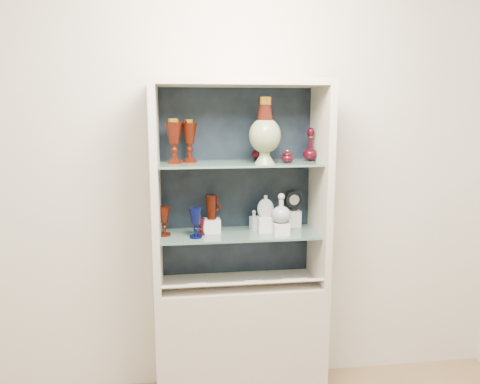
{
  "coord_description": "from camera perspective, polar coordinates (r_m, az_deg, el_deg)",
  "views": [
    {
      "loc": [
        -0.35,
        -1.11,
        1.77
      ],
      "look_at": [
        0.0,
        1.53,
        1.3
      ],
      "focal_mm": 35.0,
      "sensor_mm": 36.0,
      "label": 1
    }
  ],
  "objects": [
    {
      "name": "cabinet_side_right",
      "position": [
        2.81,
        9.76,
        0.73
      ],
      "size": [
        0.04,
        0.4,
        1.15
      ],
      "primitive_type": "cube",
      "color": "beige",
      "rests_on": "cabinet_base"
    },
    {
      "name": "shelf_upper",
      "position": [
        2.7,
        -0.06,
        3.5
      ],
      "size": [
        0.92,
        0.34,
        0.01
      ],
      "primitive_type": "cube",
      "color": "slate",
      "rests_on": "cabinet_side_left"
    },
    {
      "name": "clear_square_bottle",
      "position": [
        2.83,
        1.72,
        -3.45
      ],
      "size": [
        0.06,
        0.06,
        0.12
      ],
      "primitive_type": null,
      "rotation": [
        0.0,
        0.0,
        0.36
      ],
      "color": "#97A3B0",
      "rests_on": "shelf_lower"
    },
    {
      "name": "cabinet_side_left",
      "position": [
        2.68,
        -10.21,
        0.29
      ],
      "size": [
        0.04,
        0.4,
        1.15
      ],
      "primitive_type": "cube",
      "color": "beige",
      "rests_on": "cabinet_base"
    },
    {
      "name": "ruby_pitcher",
      "position": [
        2.77,
        -3.49,
        -1.84
      ],
      "size": [
        0.13,
        0.11,
        0.15
      ],
      "primitive_type": null,
      "rotation": [
        0.0,
        0.0,
        -0.44
      ],
      "color": "#431106",
      "rests_on": "riser_ruby_pitcher"
    },
    {
      "name": "label_card_0",
      "position": [
        2.72,
        -5.26,
        -11.08
      ],
      "size": [
        0.1,
        0.06,
        0.03
      ],
      "primitive_type": "cube",
      "rotation": [
        -0.44,
        0.0,
        0.0
      ],
      "color": "white",
      "rests_on": "label_ledge"
    },
    {
      "name": "ruby_decanter_b",
      "position": [
        2.81,
        8.59,
        5.89
      ],
      "size": [
        0.1,
        0.1,
        0.21
      ],
      "primitive_type": null,
      "rotation": [
        0.0,
        0.0,
        0.15
      ],
      "color": "#390710",
      "rests_on": "shelf_upper"
    },
    {
      "name": "wall_back",
      "position": [
        2.91,
        -0.57,
        2.69
      ],
      "size": [
        3.5,
        0.02,
        2.8
      ],
      "primitive_type": "cube",
      "color": "silver",
      "rests_on": "ground"
    },
    {
      "name": "riser_clear_round_decanter",
      "position": [
        2.75,
        5.0,
        -4.48
      ],
      "size": [
        0.09,
        0.09,
        0.07
      ],
      "primitive_type": "cube",
      "color": "silver",
      "rests_on": "shelf_lower"
    },
    {
      "name": "flat_flask",
      "position": [
        2.78,
        3.14,
        -1.69
      ],
      "size": [
        0.1,
        0.06,
        0.14
      ],
      "primitive_type": null,
      "rotation": [
        0.0,
        0.0,
        -0.2
      ],
      "color": "#A4B1B8",
      "rests_on": "riser_flat_flask"
    },
    {
      "name": "label_card_2",
      "position": [
        2.8,
        7.0,
        -10.48
      ],
      "size": [
        0.1,
        0.06,
        0.03
      ],
      "primitive_type": "cube",
      "rotation": [
        -0.44,
        0.0,
        0.0
      ],
      "color": "white",
      "rests_on": "label_ledge"
    },
    {
      "name": "cabinet_back_panel",
      "position": [
        2.89,
        -0.5,
        1.14
      ],
      "size": [
        0.98,
        0.02,
        1.15
      ],
      "primitive_type": "cube",
      "color": "black",
      "rests_on": "cabinet_base"
    },
    {
      "name": "label_ledge",
      "position": [
        2.74,
        0.31,
        -11.16
      ],
      "size": [
        0.92,
        0.17,
        0.09
      ],
      "primitive_type": "cube",
      "rotation": [
        -0.44,
        0.0,
        0.0
      ],
      "color": "beige",
      "rests_on": "cabinet_base"
    },
    {
      "name": "cabinet_top_cap",
      "position": [
        2.67,
        -0.0,
        13.22
      ],
      "size": [
        1.0,
        0.4,
        0.04
      ],
      "primitive_type": "cube",
      "color": "beige",
      "rests_on": "cabinet_side_left"
    },
    {
      "name": "label_card_3",
      "position": [
        2.79,
        5.96,
        -10.55
      ],
      "size": [
        0.1,
        0.06,
        0.03
      ],
      "primitive_type": "cube",
      "rotation": [
        -0.44,
        0.0,
        0.0
      ],
      "color": "white",
      "rests_on": "label_ledge"
    },
    {
      "name": "clear_round_decanter",
      "position": [
        2.72,
        5.04,
        -2.06
      ],
      "size": [
        0.13,
        0.13,
        0.17
      ],
      "primitive_type": null,
      "rotation": [
        0.0,
        0.0,
        -0.18
      ],
      "color": "#97A3B0",
      "rests_on": "riser_clear_round_decanter"
    },
    {
      "name": "riser_cameo_medallion",
      "position": [
        2.95,
        6.55,
        -3.2
      ],
      "size": [
        0.08,
        0.08,
        0.1
      ],
      "primitive_type": "cube",
      "color": "silver",
      "rests_on": "shelf_lower"
    },
    {
      "name": "pedestal_lamp_right",
      "position": [
        2.72,
        -6.18,
        6.22
      ],
      "size": [
        0.12,
        0.12,
        0.25
      ],
      "primitive_type": null,
      "rotation": [
        0.0,
        0.0,
        -0.35
      ],
      "color": "#431106",
      "rests_on": "shelf_upper"
    },
    {
      "name": "enamel_urn",
      "position": [
        2.63,
        3.06,
        7.47
      ],
      "size": [
        0.23,
        0.23,
        0.37
      ],
      "primitive_type": null,
      "rotation": [
        0.0,
        0.0,
        0.36
      ],
      "color": "#0A3F14",
      "rests_on": "shelf_upper"
    },
    {
      "name": "pedestal_lamp_left",
      "position": [
        2.67,
        -8.03,
        6.17
      ],
      "size": [
        0.11,
        0.11,
        0.25
      ],
      "primitive_type": null,
      "rotation": [
        0.0,
        0.0,
        -0.12
      ],
      "color": "#431106",
      "rests_on": "shelf_upper"
    },
    {
      "name": "label_card_1",
      "position": [
        2.75,
        1.55,
        -10.81
      ],
      "size": [
        0.1,
        0.06,
        0.03
      ],
      "primitive_type": "cube",
      "rotation": [
        -0.44,
        0.0,
        0.0
      ],
      "color": "white",
      "rests_on": "label_ledge"
    },
    {
      "name": "ruby_goblet_tall",
      "position": [
        2.74,
        -9.22,
        -3.52
      ],
      "size": [
        0.08,
        0.08,
        0.17
      ],
      "primitive_type": null,
      "rotation": [
        0.0,
        0.0,
        0.18
      ],
      "color": "#431106",
      "rests_on": "shelf_lower"
    },
    {
      "name": "riser_flat_flask",
      "position": [
        2.8,
        3.11,
        -3.95
      ],
      "size": [
        0.09,
        0.09,
        0.09
      ],
      "primitive_type": "cube",
      "color": "silver",
      "rests_on": "shelf_lower"
    },
    {
      "name": "cabinet_base",
      "position": [
        3.01,
        -0.0,
        -17.61
      ],
      "size": [
        1.0,
        0.4,
        0.75
      ],
      "primitive_type": "cube",
      "color": "beige",
      "rests_on": "ground"
    },
    {
      "name": "lidded_bowl",
      "position": [
        2.68,
        5.8,
        4.37
      ],
      "size": [
        0.08,
        0.08,
        0.08
      ],
      "primitive_type": null,
      "rotation": [
        0.0,
        0.0,
        0.08
      ],
      "color": "#390710",
      "rests_on": "shelf_upper"
    },
    {
      "name": "cameo_medallion",
      "position": [
        2.93,
        6.59,
        -1.04
      ],
      "size": [
        0.11,
        0.05,
        0.13
      ],
      "primitive_type": null,
      "rotation": [
        0.0,
        0.0,
        0.12
      ],
      "color": "black",
      "rests_on": "riser_cameo_medallion"
    },
    {
      "name": "cobalt_goblet",
      "position": [
        2.67,
        -5.42,
        -3.78
      ],
      "size": [
        0.09,
        0.09,
        0.17
      ],
      "primitive_type": null,
      "rotation": [
        0.0,
        0.0,
        -0.19
      ],
      "color": "#040939",
      "rests_on": "shelf_lower"
    },
    {
      "name": "ruby_decanter_a",
      "position": [
        2.77,
        2.37,
        6.2
      ],
      "size": [
        0.11,
        0.11,
        0.23
      ],
      "primitive_type": null,
      "rotation": [
        0.0,
        0.0,
        -0.25
      ],
      "color": "#390710",
      "rests_on": "shelf_upper"
    },
    {
      "name": "ruby_goblet_small",
      "position": [
        2.74,
        -4.77,
        -4.24
      ],
      "size": [
        0.06,
        0.06,
        0.1
      ],
      "primitive_type": null,
      "rotation": [
        0.0,
        0.0,
        -0.32
      ],
      "color": "#390710",
      "rests_on": "shelf_lower"
    },
    {
      "name": "riser_ruby_pitcher",
      "position": [
        2.79,
        -3.46,
        -4.11
      ],
      "size": [
        0.1,
        0.1,
        0.08
      ],
      "primitive_type": "cube",
      "color": "silver",
      "rests_on": "shelf_lower"
    },
    {
      "name": "shelf_lower",
      "position": [
        2.78,
        -0.05,
        -5.12
      ],
      "size": [
        0.92,
        0.34,
        0.01
      ],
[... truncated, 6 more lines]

